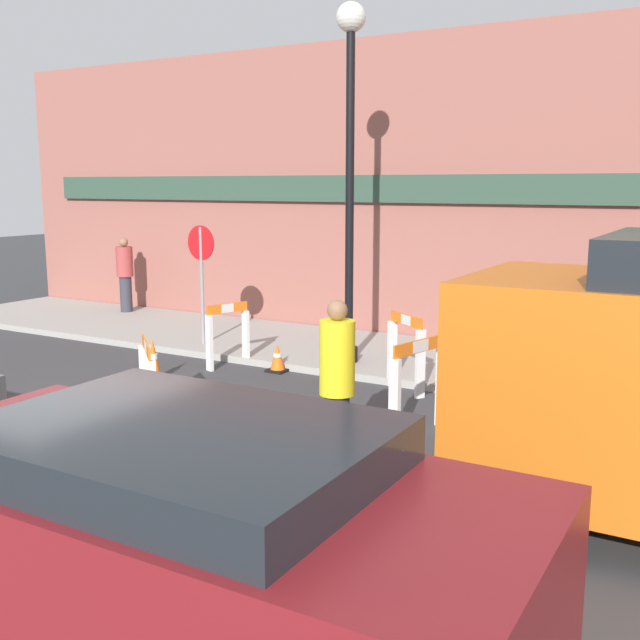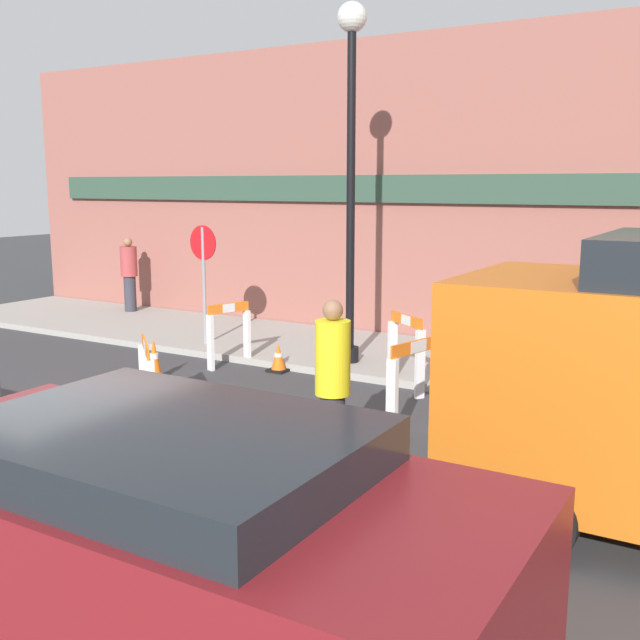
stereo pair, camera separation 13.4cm
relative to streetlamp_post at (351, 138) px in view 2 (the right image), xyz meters
name	(u,v)px [view 2 (the right image)]	position (x,y,z in m)	size (l,w,h in m)	color
ground_plane	(53,460)	(-0.80, -5.13, -3.57)	(60.00, 60.00, 0.00)	#38383A
sidewalk_slab	(334,349)	(-0.80, 0.89, -3.51)	(18.00, 3.04, 0.11)	#9E9B93
storefront_facade	(377,191)	(-0.80, 2.49, -0.82)	(18.00, 0.22, 5.50)	#93564C
streetlamp_post	(351,138)	(0.00, 0.00, 0.00)	(0.44, 0.44, 5.39)	black
stop_sign	(204,265)	(-2.84, -0.10, -2.06)	(0.60, 0.07, 2.08)	gray
barricade_0	(417,383)	(2.19, -2.42, -2.95)	(0.36, 0.96, 1.14)	white
barricade_1	(406,351)	(1.31, -0.78, -2.98)	(0.73, 0.55, 1.10)	white
barricade_2	(229,334)	(-1.70, -0.89, -3.02)	(0.38, 0.75, 1.03)	white
barricade_3	(147,374)	(-1.01, -3.46, -3.03)	(0.80, 0.74, 0.97)	white
traffic_cone_0	(302,430)	(1.46, -3.74, -3.25)	(0.30, 0.30, 0.66)	black
traffic_cone_1	(154,360)	(-2.16, -2.11, -3.26)	(0.30, 0.30, 0.64)	black
traffic_cone_2	(278,358)	(-0.87, -0.73, -3.36)	(0.30, 0.30, 0.45)	black
person_worker	(333,384)	(2.01, -4.06, -2.60)	(0.48, 0.48, 1.80)	#33333D
person_pedestrian	(129,272)	(-6.46, 1.74, -2.59)	(0.42, 0.42, 1.62)	#33333D
parked_car_2	(169,548)	(2.86, -7.33, -2.64)	(3.87, 1.87, 1.64)	maroon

